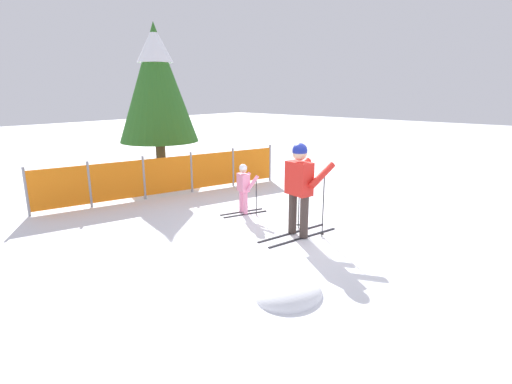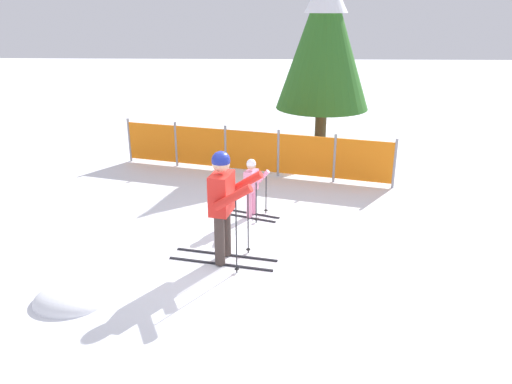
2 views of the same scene
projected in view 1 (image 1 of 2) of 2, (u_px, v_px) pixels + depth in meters
ground_plane at (305, 232)px, 7.72m from camera, size 60.00×60.00×0.00m
skier_adult at (300, 181)px, 7.29m from camera, size 1.69×0.84×1.75m
skier_child at (244, 185)px, 8.74m from camera, size 1.07×0.63×1.12m
safety_fence at (168, 175)px, 10.27m from camera, size 6.24×1.78×1.09m
conifer_far at (156, 81)px, 12.82m from camera, size 2.56×2.56×4.75m
snow_mound at (289, 295)px, 5.35m from camera, size 1.00×0.85×0.40m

